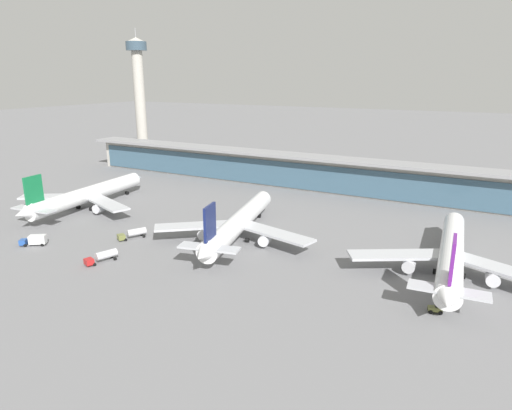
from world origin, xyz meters
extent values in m
plane|color=slate|center=(0.00, 0.00, 0.00)|extent=(1200.00, 1200.00, 0.00)
cylinder|color=white|center=(-66.26, 6.65, 5.40)|extent=(11.21, 54.34, 5.70)
cone|color=white|center=(-69.27, 35.80, 5.40)|extent=(6.08, 5.67, 5.58)
cone|color=white|center=(-63.29, -22.21, 5.97)|extent=(5.74, 6.76, 5.13)
cube|color=black|center=(-68.93, 32.55, 6.40)|extent=(4.49, 2.78, 0.69)
cube|color=#B7BABF|center=(-77.97, 0.46, 4.41)|extent=(24.18, 18.32, 0.69)
cube|color=#B7BABF|center=(-53.54, 2.98, 4.41)|extent=(25.23, 14.35, 0.69)
cylinder|color=silver|center=(-74.98, 0.19, 2.44)|extent=(3.55, 4.43, 3.14)
cylinder|color=silver|center=(-56.41, 2.11, 2.44)|extent=(3.55, 4.43, 3.14)
cube|color=#14703D|center=(-63.79, -17.29, 12.67)|extent=(1.39, 6.91, 8.84)
cube|color=#B7BABF|center=(-63.69, -18.27, 6.26)|extent=(16.08, 5.91, 0.49)
cylinder|color=black|center=(-69.09, 3.40, 0.69)|extent=(1.31, 1.49, 1.38)
cylinder|color=black|center=(-62.83, 4.04, 0.69)|extent=(1.31, 1.49, 1.38)
cylinder|color=black|center=(-68.48, 28.16, 0.69)|extent=(1.31, 1.49, 1.38)
cylinder|color=white|center=(0.17, 5.10, 5.40)|extent=(17.29, 53.99, 5.70)
cone|color=white|center=(-6.19, 33.70, 5.40)|extent=(6.56, 6.22, 5.58)
cone|color=white|center=(6.47, -23.22, 5.97)|extent=(6.37, 7.23, 5.13)
cube|color=black|center=(-5.48, 30.51, 6.40)|extent=(4.68, 3.23, 0.69)
cube|color=#B7BABF|center=(-10.74, -2.41, 4.41)|extent=(23.13, 20.22, 0.69)
cube|color=#B7BABF|center=(13.24, 2.92, 4.41)|extent=(25.35, 11.83, 0.69)
cylinder|color=silver|center=(-7.74, -2.33, 2.44)|extent=(3.96, 4.71, 3.14)
cylinder|color=silver|center=(10.48, 1.72, 2.44)|extent=(3.96, 4.71, 3.14)
cube|color=#141E51|center=(5.40, -18.40, 12.67)|extent=(2.16, 6.86, 8.84)
cube|color=#B7BABF|center=(5.61, -19.36, 6.26)|extent=(16.28, 7.63, 0.49)
cylinder|color=black|center=(-2.26, 1.54, 0.69)|extent=(1.45, 1.60, 1.38)
cylinder|color=black|center=(3.88, 2.90, 0.69)|extent=(1.45, 1.60, 1.38)
cylinder|color=black|center=(-4.52, 26.20, 0.69)|extent=(1.45, 1.60, 1.38)
cylinder|color=white|center=(59.41, 9.01, 5.40)|extent=(9.75, 54.31, 5.70)
cone|color=white|center=(57.20, 38.23, 5.40)|extent=(5.95, 5.53, 5.58)
cone|color=white|center=(61.59, -19.92, 5.97)|extent=(5.59, 6.64, 5.13)
cube|color=black|center=(57.45, 34.98, 6.40)|extent=(4.44, 2.67, 0.69)
cube|color=#B7BABF|center=(47.54, 3.14, 4.41)|extent=(24.38, 17.83, 0.69)
cube|color=#B7BABF|center=(72.03, 4.99, 4.41)|extent=(25.15, 14.92, 0.69)
cylinder|color=silver|center=(50.52, 2.79, 2.44)|extent=(3.45, 4.35, 3.14)
cylinder|color=silver|center=(69.13, 4.20, 2.44)|extent=(3.45, 4.35, 3.14)
cube|color=#661E84|center=(61.22, -14.99, 12.67)|extent=(1.20, 6.91, 8.84)
cube|color=#B7BABF|center=(61.30, -15.97, 6.26)|extent=(16.00, 5.49, 0.49)
cylinder|color=black|center=(56.50, 5.84, 0.69)|extent=(1.28, 1.46, 1.38)
cylinder|color=black|center=(62.77, 6.31, 0.69)|extent=(1.28, 1.46, 1.38)
cylinder|color=black|center=(57.78, 30.57, 0.69)|extent=(1.28, 1.46, 1.38)
cube|color=#234C9E|center=(-52.11, -30.86, 1.20)|extent=(2.78, 2.91, 1.50)
cube|color=black|center=(-52.77, -31.31, 1.50)|extent=(1.27, 1.78, 0.70)
cube|color=silver|center=(-48.73, -28.54, 1.85)|extent=(5.09, 4.50, 2.50)
cylinder|color=black|center=(-50.85, -31.28, 0.45)|extent=(0.90, 0.74, 0.90)
cylinder|color=black|center=(-52.05, -29.54, 0.45)|extent=(0.90, 0.74, 0.90)
cylinder|color=black|center=(-46.89, -28.57, 0.45)|extent=(0.90, 0.74, 0.90)
cylinder|color=black|center=(-48.09, -26.82, 0.45)|extent=(0.90, 0.74, 0.90)
cube|color=#B21E1E|center=(-23.78, -31.93, 1.20)|extent=(2.93, 2.69, 1.50)
cylinder|color=silver|center=(-22.18, -27.41, 1.90)|extent=(3.85, 5.98, 2.10)
cylinder|color=black|center=(-22.42, -31.41, 0.45)|extent=(0.56, 0.94, 0.90)
cylinder|color=black|center=(-24.50, -30.67, 0.45)|extent=(0.56, 0.94, 0.90)
cylinder|color=black|center=(-20.52, -26.03, 0.45)|extent=(0.56, 0.94, 0.90)
cylinder|color=black|center=(-22.60, -25.30, 0.45)|extent=(0.56, 0.94, 0.90)
cube|color=olive|center=(59.12, -14.55, 0.90)|extent=(3.13, 2.29, 0.90)
cube|color=black|center=(59.40, -14.46, 1.70)|extent=(0.88, 0.88, 0.70)
cylinder|color=black|center=(58.40, -15.53, 0.45)|extent=(0.94, 0.54, 0.90)
cylinder|color=black|center=(57.97, -14.17, 0.45)|extent=(0.94, 0.54, 0.90)
cylinder|color=black|center=(60.27, -14.93, 0.45)|extent=(0.94, 0.54, 0.90)
cylinder|color=black|center=(59.83, -13.57, 0.45)|extent=(0.94, 0.54, 0.90)
cube|color=olive|center=(-30.07, -14.04, 1.20)|extent=(3.07, 2.91, 1.50)
cylinder|color=silver|center=(-27.77, -9.83, 1.90)|extent=(4.53, 5.92, 2.10)
cylinder|color=black|center=(-28.65, -13.73, 0.45)|extent=(0.68, 0.92, 0.90)
cylinder|color=black|center=(-30.59, -12.68, 0.45)|extent=(0.68, 0.92, 0.90)
cylinder|color=black|center=(-25.92, -8.73, 0.45)|extent=(0.68, 0.92, 0.90)
cylinder|color=black|center=(-27.85, -7.67, 0.45)|extent=(0.68, 0.92, 0.90)
cube|color=#B2ADA3|center=(0.00, 73.79, 7.00)|extent=(245.89, 8.00, 14.00)
cube|color=#3D5B70|center=(0.00, 69.49, 6.30)|extent=(240.98, 0.50, 11.20)
cube|color=gray|center=(0.00, 71.79, 14.60)|extent=(250.81, 12.80, 1.20)
cylinder|color=#B2ADA3|center=(-127.03, 103.27, 31.18)|extent=(6.40, 6.40, 62.36)
cylinder|color=#384C5B|center=(-127.03, 103.27, 64.86)|extent=(12.00, 12.00, 5.00)
cone|color=#B2ADA3|center=(-127.03, 103.27, 68.56)|extent=(10.20, 10.20, 2.40)
cylinder|color=#99999E|center=(-127.03, 103.27, 72.26)|extent=(0.36, 0.36, 5.00)
camera|label=1|loc=(66.51, -106.65, 47.58)|focal=31.58mm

